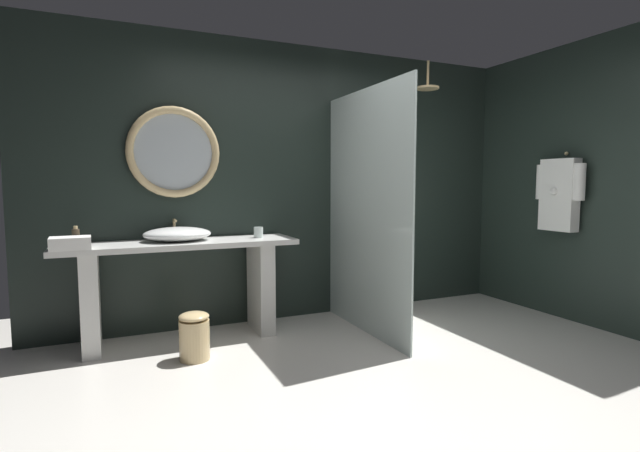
{
  "coord_description": "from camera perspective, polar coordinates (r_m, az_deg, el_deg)",
  "views": [
    {
      "loc": [
        -1.66,
        -2.39,
        1.3
      ],
      "look_at": [
        -0.2,
        0.87,
        0.98
      ],
      "focal_mm": 26.43,
      "sensor_mm": 36.0,
      "label": 1
    }
  ],
  "objects": [
    {
      "name": "folded_hand_towel",
      "position": [
        3.83,
        -27.98,
        -1.85
      ],
      "size": [
        0.28,
        0.21,
        0.09
      ],
      "primitive_type": "cube",
      "rotation": [
        0.0,
        0.0,
        0.04
      ],
      "color": "white",
      "rests_on": "vanity_counter"
    },
    {
      "name": "toilet",
      "position": [
        4.69,
        8.42,
        -7.48
      ],
      "size": [
        0.38,
        0.53,
        0.59
      ],
      "color": "white",
      "rests_on": "ground_plane"
    },
    {
      "name": "shower_glass_panel",
      "position": [
        4.08,
        5.6,
        1.66
      ],
      "size": [
        0.02,
        1.4,
        2.1
      ],
      "primitive_type": "cube",
      "color": "silver",
      "rests_on": "ground_plane"
    },
    {
      "name": "side_wall_right",
      "position": [
        5.1,
        27.91,
        4.59
      ],
      "size": [
        0.1,
        2.47,
        2.6
      ],
      "primitive_type": "cube",
      "color": "#1E2823",
      "rests_on": "ground_plane"
    },
    {
      "name": "ground_plane",
      "position": [
        3.18,
        10.36,
        -18.99
      ],
      "size": [
        5.76,
        5.76,
        0.0
      ],
      "primitive_type": "plane",
      "color": "silver"
    },
    {
      "name": "vanity_counter",
      "position": [
        4.06,
        -16.45,
        -6.0
      ],
      "size": [
        1.89,
        0.52,
        0.83
      ],
      "color": "silver",
      "rests_on": "ground_plane"
    },
    {
      "name": "hanging_bathrobe",
      "position": [
        4.98,
        26.99,
        3.67
      ],
      "size": [
        0.2,
        0.5,
        0.75
      ],
      "color": "#D6B77F"
    },
    {
      "name": "back_wall_panel",
      "position": [
        4.6,
        -2.92,
        5.19
      ],
      "size": [
        4.8,
        0.1,
        2.6
      ],
      "primitive_type": "cube",
      "color": "#1E2823",
      "rests_on": "ground_plane"
    },
    {
      "name": "round_wall_mirror",
      "position": [
        4.24,
        -17.26,
        8.54
      ],
      "size": [
        0.77,
        0.07,
        0.77
      ],
      "color": "#D6B77F"
    },
    {
      "name": "waste_bin",
      "position": [
        3.68,
        -14.97,
        -12.7
      ],
      "size": [
        0.22,
        0.22,
        0.36
      ],
      "color": "#D6B77F",
      "rests_on": "ground_plane"
    },
    {
      "name": "rain_shower_head",
      "position": [
        4.96,
        12.9,
        16.16
      ],
      "size": [
        0.22,
        0.22,
        0.27
      ],
      "color": "#D6B77F"
    },
    {
      "name": "soap_dispenser",
      "position": [
        3.96,
        -27.45,
        -1.23
      ],
      "size": [
        0.05,
        0.05,
        0.16
      ],
      "color": "#3D3323",
      "rests_on": "vanity_counter"
    },
    {
      "name": "tumbler_cup",
      "position": [
        4.14,
        -7.46,
        -0.77
      ],
      "size": [
        0.08,
        0.08,
        0.09
      ],
      "primitive_type": "cylinder",
      "color": "silver",
      "rests_on": "vanity_counter"
    },
    {
      "name": "vessel_sink",
      "position": [
        4.05,
        -16.88,
        -0.93
      ],
      "size": [
        0.54,
        0.44,
        0.17
      ],
      "color": "white",
      "rests_on": "vanity_counter"
    }
  ]
}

